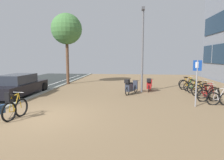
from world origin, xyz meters
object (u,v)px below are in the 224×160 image
bicycle_rack_04 (197,89)px  bicycle_rack_06 (188,85)px  bicycle_rack_00 (220,99)px  street_tree (67,29)px  parking_sign (197,78)px  bicycle_rack_03 (202,90)px  bicycle_rack_01 (209,95)px  lamp_post (143,46)px  bicycle_rack_05 (193,87)px  bicycle_rack_07 (187,84)px  scooter_mid (130,87)px  bicycle_foreground (14,108)px  scooter_near (149,85)px  bicycle_rack_02 (208,93)px  parked_car_near (19,86)px

bicycle_rack_04 → bicycle_rack_06: 1.58m
bicycle_rack_00 → street_tree: bearing=146.8°
bicycle_rack_06 → street_tree: (-9.97, 1.96, 4.48)m
parking_sign → bicycle_rack_03: bearing=65.8°
bicycle_rack_01 → lamp_post: lamp_post is taller
bicycle_rack_04 → parking_sign: bearing=-108.6°
bicycle_rack_05 → bicycle_rack_07: bicycle_rack_05 is taller
bicycle_rack_07 → street_tree: (-10.09, 1.17, 4.50)m
bicycle_rack_01 → bicycle_rack_07: 4.73m
scooter_mid → parking_sign: parking_sign is taller
bicycle_rack_03 → scooter_mid: bearing=179.3°
bicycle_foreground → scooter_near: bearing=49.7°
bicycle_rack_02 → bicycle_rack_06: bearing=94.1°
bicycle_rack_00 → bicycle_rack_05: (-0.12, 3.94, 0.00)m
parking_sign → bicycle_rack_02: bearing=57.1°
bicycle_rack_00 → bicycle_rack_07: (-0.11, 5.51, -0.00)m
bicycle_foreground → bicycle_rack_00: bicycle_foreground is taller
bicycle_rack_00 → parked_car_near: bearing=174.1°
bicycle_rack_01 → bicycle_foreground: bearing=-155.9°
bicycle_rack_05 → bicycle_rack_07: 1.58m
bicycle_rack_07 → lamp_post: size_ratio=0.24×
bicycle_rack_02 → bicycle_rack_04: bearing=93.2°
bicycle_rack_06 → parking_sign: bearing=-101.7°
bicycle_rack_05 → scooter_near: (-3.07, -0.23, 0.10)m
bicycle_foreground → bicycle_rack_03: bicycle_foreground is taller
bicycle_rack_03 → street_tree: 11.91m
bicycle_rack_06 → bicycle_rack_05: bearing=-82.0°
bicycle_rack_02 → street_tree: bearing=153.4°
bicycle_rack_06 → scooter_mid: bearing=-151.6°
bicycle_rack_00 → bicycle_rack_03: (-0.05, 2.36, 0.02)m
parking_sign → bicycle_rack_01: bearing=48.9°
bicycle_rack_03 → lamp_post: lamp_post is taller
parked_car_near → bicycle_rack_04: bearing=9.8°
bicycle_rack_02 → scooter_near: size_ratio=0.77×
scooter_mid → street_tree: (-5.69, 4.27, 4.36)m
bicycle_rack_02 → bicycle_rack_01: bearing=-106.7°
bicycle_foreground → scooter_near: 8.95m
bicycle_rack_05 → street_tree: 11.37m
bicycle_rack_06 → parking_sign: (-1.06, -5.14, 1.05)m
bicycle_rack_03 → parking_sign: 3.22m
bicycle_rack_04 → bicycle_rack_02: bearing=-86.8°
bicycle_rack_05 → scooter_mid: scooter_mid is taller
bicycle_foreground → parking_sign: (7.68, 2.70, 1.00)m
bicycle_rack_03 → lamp_post: size_ratio=0.25×
bicycle_rack_02 → bicycle_rack_03: bearing=92.8°
bicycle_foreground → parked_car_near: (-2.47, 4.30, 0.22)m
bicycle_foreground → parked_car_near: bearing=119.9°
parking_sign → street_tree: size_ratio=0.36×
parked_car_near → street_tree: (1.25, 5.50, 4.21)m
bicycle_rack_02 → parking_sign: size_ratio=0.62×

